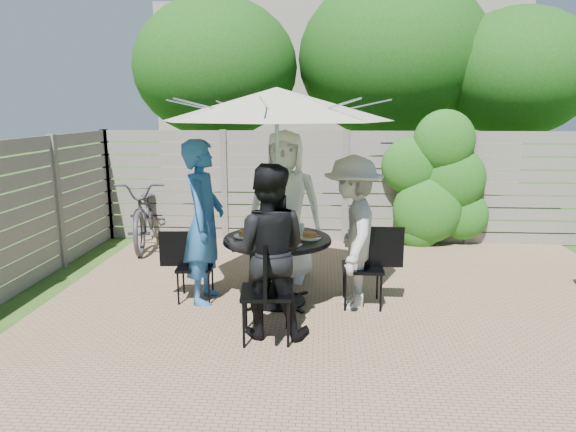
# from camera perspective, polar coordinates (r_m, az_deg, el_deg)

# --- Properties ---
(backyard_envelope) EXTENTS (60.00, 60.00, 5.00)m
(backyard_envelope) POSITION_cam_1_polar(r_m,az_deg,el_deg) (15.65, 5.76, 13.34)
(backyard_envelope) COLOR #294C17
(backyard_envelope) RESTS_ON ground
(patio_table) EXTENTS (1.22, 1.22, 0.78)m
(patio_table) POSITION_cam_1_polar(r_m,az_deg,el_deg) (5.78, -1.19, -4.65)
(patio_table) COLOR black
(patio_table) RESTS_ON ground
(umbrella) EXTENTS (2.54, 2.54, 2.41)m
(umbrella) POSITION_cam_1_polar(r_m,az_deg,el_deg) (5.54, -1.26, 12.32)
(umbrella) COLOR silver
(umbrella) RESTS_ON ground
(chair_back) EXTENTS (0.46, 0.67, 0.91)m
(chair_back) POSITION_cam_1_polar(r_m,az_deg,el_deg) (6.78, -0.25, -4.53)
(chair_back) COLOR black
(chair_back) RESTS_ON ground
(person_back) EXTENTS (0.96, 0.64, 1.93)m
(person_back) POSITION_cam_1_polar(r_m,az_deg,el_deg) (6.48, -0.37, 1.02)
(person_back) COLOR white
(person_back) RESTS_ON ground
(chair_left) EXTENTS (0.61, 0.43, 0.83)m
(chair_left) POSITION_cam_1_polar(r_m,az_deg,el_deg) (6.05, -10.35, -7.01)
(chair_left) COLOR black
(chair_left) RESTS_ON ground
(person_left) EXTENTS (0.46, 0.69, 1.86)m
(person_left) POSITION_cam_1_polar(r_m,az_deg,el_deg) (5.83, -9.33, -0.72)
(person_left) COLOR #2660A8
(person_left) RESTS_ON ground
(chair_front) EXTENTS (0.52, 0.73, 0.98)m
(chair_front) POSITION_cam_1_polar(r_m,az_deg,el_deg) (4.96, -2.44, -10.56)
(chair_front) COLOR black
(chair_front) RESTS_ON ground
(person_front) EXTENTS (0.84, 0.66, 1.69)m
(person_front) POSITION_cam_1_polar(r_m,az_deg,el_deg) (4.91, -2.30, -3.99)
(person_front) COLOR black
(person_front) RESTS_ON ground
(chair_right) EXTENTS (0.67, 0.44, 0.92)m
(chair_right) POSITION_cam_1_polar(r_m,az_deg,el_deg) (5.84, 8.36, -7.35)
(chair_right) COLOR black
(chair_right) RESTS_ON ground
(person_right) EXTENTS (0.66, 1.11, 1.70)m
(person_right) POSITION_cam_1_polar(r_m,az_deg,el_deg) (5.67, 7.17, -1.87)
(person_right) COLOR #A8A9A4
(person_right) RESTS_ON ground
(plate_back) EXTENTS (0.26, 0.26, 0.06)m
(plate_back) POSITION_cam_1_polar(r_m,az_deg,el_deg) (6.06, -0.81, -1.33)
(plate_back) COLOR white
(plate_back) RESTS_ON patio_table
(plate_left) EXTENTS (0.26, 0.26, 0.06)m
(plate_left) POSITION_cam_1_polar(r_m,az_deg,el_deg) (5.76, -4.76, -2.06)
(plate_left) COLOR white
(plate_left) RESTS_ON patio_table
(plate_front) EXTENTS (0.26, 0.26, 0.06)m
(plate_front) POSITION_cam_1_polar(r_m,az_deg,el_deg) (5.37, -1.64, -3.07)
(plate_front) COLOR white
(plate_front) RESTS_ON patio_table
(plate_right) EXTENTS (0.26, 0.26, 0.06)m
(plate_right) POSITION_cam_1_polar(r_m,az_deg,el_deg) (5.68, 2.41, -2.23)
(plate_right) COLOR white
(plate_right) RESTS_ON patio_table
(plate_extra) EXTENTS (0.24, 0.24, 0.06)m
(plate_extra) POSITION_cam_1_polar(r_m,az_deg,el_deg) (5.41, 0.34, -2.96)
(plate_extra) COLOR white
(plate_extra) RESTS_ON patio_table
(glass_back) EXTENTS (0.07, 0.07, 0.14)m
(glass_back) POSITION_cam_1_polar(r_m,az_deg,el_deg) (5.96, -1.92, -1.10)
(glass_back) COLOR silver
(glass_back) RESTS_ON patio_table
(glass_left) EXTENTS (0.07, 0.07, 0.14)m
(glass_left) POSITION_cam_1_polar(r_m,az_deg,el_deg) (5.64, -3.95, -1.89)
(glass_left) COLOR silver
(glass_left) RESTS_ON patio_table
(glass_front) EXTENTS (0.07, 0.07, 0.14)m
(glass_front) POSITION_cam_1_polar(r_m,az_deg,el_deg) (5.44, -0.41, -2.36)
(glass_front) COLOR silver
(glass_front) RESTS_ON patio_table
(glass_right) EXTENTS (0.07, 0.07, 0.14)m
(glass_right) POSITION_cam_1_polar(r_m,az_deg,el_deg) (5.78, 1.48, -1.52)
(glass_right) COLOR silver
(glass_right) RESTS_ON patio_table
(syrup_jug) EXTENTS (0.09, 0.09, 0.16)m
(syrup_jug) POSITION_cam_1_polar(r_m,az_deg,el_deg) (5.75, -1.74, -1.48)
(syrup_jug) COLOR #59280C
(syrup_jug) RESTS_ON patio_table
(coffee_cup) EXTENTS (0.08, 0.08, 0.12)m
(coffee_cup) POSITION_cam_1_polar(r_m,az_deg,el_deg) (5.91, 0.01, -1.32)
(coffee_cup) COLOR #C6B293
(coffee_cup) RESTS_ON patio_table
(bicycle) EXTENTS (1.08, 2.18, 1.09)m
(bicycle) POSITION_cam_1_polar(r_m,az_deg,el_deg) (8.59, -15.38, 0.43)
(bicycle) COLOR #333338
(bicycle) RESTS_ON ground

